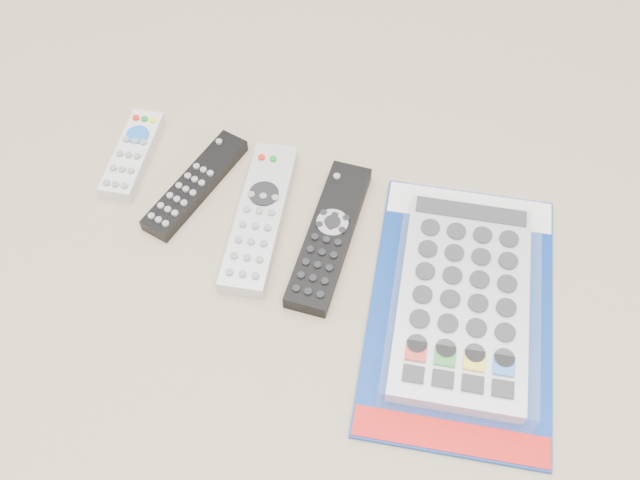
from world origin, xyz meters
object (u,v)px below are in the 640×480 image
(remote_slim_black, at_px, (195,185))
(jumbo_remote_packaged, at_px, (463,298))
(remote_small_grey, at_px, (133,154))
(remote_silver_dvd, at_px, (260,217))
(remote_large_black, at_px, (329,236))

(remote_slim_black, relative_size, jumbo_remote_packaged, 0.49)
(remote_slim_black, bearing_deg, remote_small_grey, -178.57)
(remote_small_grey, height_order, remote_slim_black, remote_small_grey)
(remote_small_grey, distance_m, remote_silver_dvd, 0.20)
(remote_silver_dvd, distance_m, jumbo_remote_packaged, 0.26)
(remote_silver_dvd, height_order, jumbo_remote_packaged, jumbo_remote_packaged)
(remote_large_black, height_order, jumbo_remote_packaged, jumbo_remote_packaged)
(remote_large_black, relative_size, jumbo_remote_packaged, 0.58)
(remote_small_grey, distance_m, jumbo_remote_packaged, 0.46)
(remote_small_grey, bearing_deg, remote_large_black, -15.93)
(jumbo_remote_packaged, bearing_deg, remote_large_black, 158.90)
(remote_large_black, xyz_separation_m, jumbo_remote_packaged, (0.17, -0.04, 0.01))
(remote_slim_black, xyz_separation_m, remote_large_black, (0.19, -0.02, 0.00))
(remote_slim_black, relative_size, remote_silver_dvd, 0.80)
(remote_small_grey, relative_size, remote_silver_dvd, 0.65)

